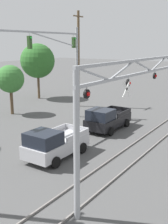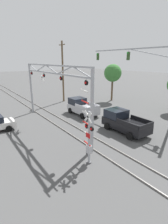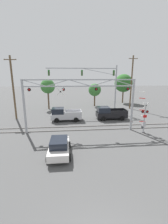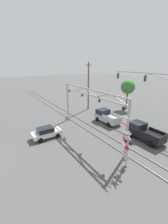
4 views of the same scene
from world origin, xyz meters
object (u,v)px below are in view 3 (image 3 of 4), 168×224
at_px(background_tree_far_left_verge, 48,86).
at_px(utility_pole_left, 13,88).
at_px(background_tree_far_right_verge, 124,83).
at_px(pickup_truck_following, 110,113).
at_px(sedan_waiting, 59,147).
at_px(utility_pole_right, 131,82).
at_px(traffic_signal_span, 99,80).
at_px(background_tree_beyond_span, 95,90).
at_px(crossing_gantry, 80,96).
at_px(pickup_truck_lead, 65,114).
at_px(crossing_signal_mast, 144,118).

bearing_deg(background_tree_far_left_verge, utility_pole_left, -120.44).
height_order(background_tree_far_left_verge, background_tree_far_right_verge, background_tree_far_right_verge).
bearing_deg(pickup_truck_following, utility_pole_left, 174.23).
xyz_separation_m(pickup_truck_following, sedan_waiting, (-7.31, -10.61, -0.20)).
distance_m(utility_pole_left, utility_pole_right, 22.14).
height_order(traffic_signal_span, sedan_waiting, traffic_signal_span).
relative_size(traffic_signal_span, background_tree_beyond_span, 2.49).
height_order(pickup_truck_following, sedan_waiting, pickup_truck_following).
height_order(pickup_truck_following, background_tree_far_left_verge, background_tree_far_left_verge).
bearing_deg(utility_pole_left, crossing_gantry, -33.75).
bearing_deg(utility_pole_right, pickup_truck_lead, -151.01).
relative_size(utility_pole_left, background_tree_far_right_verge, 1.35).
height_order(traffic_signal_span, utility_pole_right, utility_pole_right).
relative_size(pickup_truck_lead, background_tree_far_left_verge, 0.75).
bearing_deg(crossing_gantry, background_tree_far_left_verge, 112.22).
bearing_deg(sedan_waiting, pickup_truck_lead, 89.19).
height_order(traffic_signal_span, pickup_truck_lead, traffic_signal_span).
bearing_deg(pickup_truck_lead, crossing_gantry, -67.40).
relative_size(traffic_signal_span, background_tree_far_left_verge, 2.06).
distance_m(sedan_waiting, background_tree_far_right_verge, 29.42).
distance_m(crossing_gantry, pickup_truck_following, 7.99).
height_order(crossing_gantry, utility_pole_right, utility_pole_right).
height_order(utility_pole_left, utility_pole_right, utility_pole_right).
relative_size(crossing_gantry, pickup_truck_following, 2.80).
distance_m(crossing_signal_mast, sedan_waiting, 10.85).
distance_m(crossing_signal_mast, pickup_truck_lead, 11.50).
xyz_separation_m(crossing_gantry, background_tree_beyond_span, (4.46, 16.11, -0.74)).
height_order(background_tree_beyond_span, background_tree_far_right_verge, background_tree_far_right_verge).
xyz_separation_m(crossing_gantry, pickup_truck_following, (5.09, 5.11, -3.45)).
height_order(pickup_truck_lead, background_tree_far_right_verge, background_tree_far_right_verge).
distance_m(pickup_truck_lead, pickup_truck_following, 7.16).
xyz_separation_m(utility_pole_left, background_tree_far_left_verge, (4.25, 7.24, -0.34)).
height_order(crossing_gantry, pickup_truck_following, crossing_gantry).
bearing_deg(sedan_waiting, background_tree_far_left_verge, 100.09).
bearing_deg(background_tree_far_right_verge, sedan_waiting, -120.17).
xyz_separation_m(pickup_truck_lead, sedan_waiting, (-0.15, -10.48, -0.20)).
bearing_deg(pickup_truck_lead, background_tree_far_left_verge, 112.01).
bearing_deg(utility_pole_right, pickup_truck_following, -130.82).
distance_m(crossing_gantry, pickup_truck_lead, 6.39).
bearing_deg(background_tree_far_right_verge, traffic_signal_span, -129.68).
height_order(traffic_signal_span, background_tree_far_right_verge, traffic_signal_span).
relative_size(utility_pole_right, background_tree_far_left_verge, 1.73).
distance_m(crossing_gantry, sedan_waiting, 6.97).
xyz_separation_m(utility_pole_right, background_tree_far_left_verge, (-17.10, 1.41, -0.83)).
bearing_deg(utility_pole_right, crossing_gantry, -132.57).
distance_m(traffic_signal_span, background_tree_far_right_verge, 12.89).
xyz_separation_m(crossing_gantry, pickup_truck_lead, (-2.07, 4.97, -3.45)).
distance_m(crossing_gantry, background_tree_beyond_span, 16.73).
height_order(sedan_waiting, background_tree_far_left_verge, background_tree_far_left_verge).
bearing_deg(background_tree_far_left_verge, sedan_waiting, -79.91).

